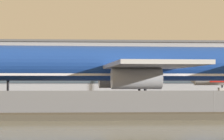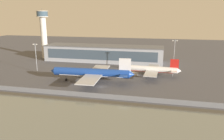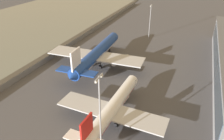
# 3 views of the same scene
# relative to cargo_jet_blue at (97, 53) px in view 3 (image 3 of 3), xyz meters

# --- Properties ---
(ground_plane) EXTENTS (500.00, 500.00, 0.00)m
(ground_plane) POSITION_rel_cargo_jet_blue_xyz_m (6.34, -6.47, -5.55)
(ground_plane) COLOR #4C4C51
(shoreline_seawall) EXTENTS (320.00, 3.00, 0.50)m
(shoreline_seawall) POSITION_rel_cargo_jet_blue_xyz_m (6.34, -26.97, -5.30)
(shoreline_seawall) COLOR #474238
(shoreline_seawall) RESTS_ON ground
(perimeter_fence) EXTENTS (280.00, 0.10, 2.36)m
(perimeter_fence) POSITION_rel_cargo_jet_blue_xyz_m (6.34, -22.47, -4.37)
(perimeter_fence) COLOR slate
(perimeter_fence) RESTS_ON ground
(cargo_jet_blue) EXTENTS (48.77, 41.64, 14.54)m
(cargo_jet_blue) POSITION_rel_cargo_jet_blue_xyz_m (0.00, 0.00, 0.00)
(cargo_jet_blue) COLOR #193D93
(cargo_jet_blue) RESTS_ON ground
(passenger_jet_white_red) EXTENTS (37.58, 31.92, 11.63)m
(passenger_jet_white_red) POSITION_rel_cargo_jet_blue_xyz_m (31.11, 19.75, -1.11)
(passenger_jet_white_red) COLOR white
(passenger_jet_white_red) RESTS_ON ground
(baggage_tug) EXTENTS (3.29, 1.80, 1.80)m
(baggage_tug) POSITION_rel_cargo_jet_blue_xyz_m (-11.65, 9.37, -4.75)
(baggage_tug) COLOR white
(baggage_tug) RESTS_ON ground
(ops_van) EXTENTS (5.37, 2.57, 2.48)m
(ops_van) POSITION_rel_cargo_jet_blue_xyz_m (21.03, 19.52, -4.27)
(ops_van) COLOR white
(ops_van) RESTS_ON ground
(apron_light_mast_apron_west) EXTENTS (3.20, 0.40, 19.21)m
(apron_light_mast_apron_west) POSITION_rel_cargo_jet_blue_xyz_m (-42.40, 12.82, 5.31)
(apron_light_mast_apron_west) COLOR #93969B
(apron_light_mast_apron_west) RESTS_ON ground
(apron_light_mast_apron_east) EXTENTS (3.20, 0.40, 22.64)m
(apron_light_mast_apron_east) POSITION_rel_cargo_jet_blue_xyz_m (44.62, 22.38, 7.07)
(apron_light_mast_apron_east) COLOR #93969B
(apron_light_mast_apron_east) RESTS_ON ground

